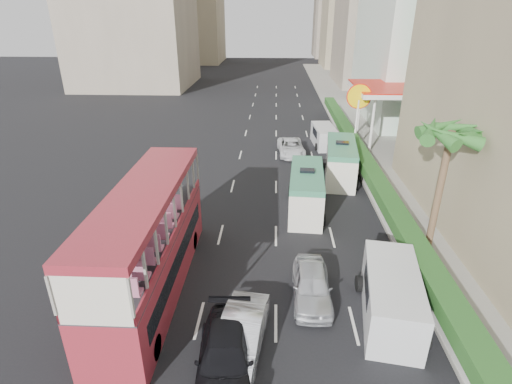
# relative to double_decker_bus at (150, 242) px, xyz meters

# --- Properties ---
(ground_plane) EXTENTS (200.00, 200.00, 0.00)m
(ground_plane) POSITION_rel_double_decker_bus_xyz_m (6.00, 0.00, -2.53)
(ground_plane) COLOR black
(ground_plane) RESTS_ON ground
(double_decker_bus) EXTENTS (2.50, 11.00, 5.06)m
(double_decker_bus) POSITION_rel_double_decker_bus_xyz_m (0.00, 0.00, 0.00)
(double_decker_bus) COLOR maroon
(double_decker_bus) RESTS_ON ground
(car_silver_lane_a) EXTENTS (2.06, 4.53, 1.44)m
(car_silver_lane_a) POSITION_rel_double_decker_bus_xyz_m (4.29, -3.49, -2.53)
(car_silver_lane_a) COLOR silver
(car_silver_lane_a) RESTS_ON ground
(car_silver_lane_b) EXTENTS (1.72, 4.18, 1.42)m
(car_silver_lane_b) POSITION_rel_double_decker_bus_xyz_m (7.18, -0.34, -2.53)
(car_silver_lane_b) COLOR silver
(car_silver_lane_b) RESTS_ON ground
(car_black) EXTENTS (2.19, 5.01, 1.43)m
(car_black) POSITION_rel_double_decker_bus_xyz_m (3.82, -4.54, -2.53)
(car_black) COLOR black
(car_black) RESTS_ON ground
(van_asset) EXTENTS (2.55, 4.89, 1.32)m
(van_asset) POSITION_rel_double_decker_bus_xyz_m (6.93, 19.38, -2.53)
(van_asset) COLOR silver
(van_asset) RESTS_ON ground
(minibus_near) EXTENTS (2.41, 6.14, 2.67)m
(minibus_near) POSITION_rel_double_decker_bus_xyz_m (7.49, 8.37, -1.20)
(minibus_near) COLOR silver
(minibus_near) RESTS_ON ground
(minibus_far) EXTENTS (2.78, 6.42, 2.76)m
(minibus_far) POSITION_rel_double_decker_bus_xyz_m (10.46, 13.93, -1.15)
(minibus_far) COLOR silver
(minibus_far) RESTS_ON ground
(panel_van_near) EXTENTS (2.88, 5.46, 2.08)m
(panel_van_near) POSITION_rel_double_decker_bus_xyz_m (10.35, -1.37, -1.49)
(panel_van_near) COLOR silver
(panel_van_near) RESTS_ON ground
(panel_van_far) EXTENTS (2.22, 4.71, 1.83)m
(panel_van_far) POSITION_rel_double_decker_bus_xyz_m (10.14, 22.10, -1.62)
(panel_van_far) COLOR silver
(panel_van_far) RESTS_ON ground
(sidewalk) EXTENTS (6.00, 120.00, 0.18)m
(sidewalk) POSITION_rel_double_decker_bus_xyz_m (15.00, 25.00, -2.44)
(sidewalk) COLOR #99968C
(sidewalk) RESTS_ON ground
(kerb_wall) EXTENTS (0.30, 44.00, 1.00)m
(kerb_wall) POSITION_rel_double_decker_bus_xyz_m (12.20, 14.00, -1.85)
(kerb_wall) COLOR silver
(kerb_wall) RESTS_ON sidewalk
(hedge) EXTENTS (1.10, 44.00, 0.70)m
(hedge) POSITION_rel_double_decker_bus_xyz_m (12.20, 14.00, -1.00)
(hedge) COLOR #2D6626
(hedge) RESTS_ON kerb_wall
(palm_tree) EXTENTS (0.36, 0.36, 6.40)m
(palm_tree) POSITION_rel_double_decker_bus_xyz_m (13.80, 4.00, 0.85)
(palm_tree) COLOR brown
(palm_tree) RESTS_ON sidewalk
(shell_station) EXTENTS (6.50, 8.00, 5.50)m
(shell_station) POSITION_rel_double_decker_bus_xyz_m (16.00, 23.00, 0.22)
(shell_station) COLOR silver
(shell_station) RESTS_ON ground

